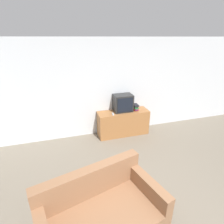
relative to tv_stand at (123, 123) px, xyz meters
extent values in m
cube|color=silver|center=(-0.51, 0.28, 0.95)|extent=(9.00, 0.06, 2.60)
cube|color=#9E6638|center=(0.00, 0.00, 0.00)|extent=(1.42, 0.45, 0.70)
cube|color=black|center=(0.00, 0.05, 0.58)|extent=(0.51, 0.35, 0.47)
cube|color=black|center=(0.00, -0.13, 0.58)|extent=(0.43, 0.01, 0.39)
cube|color=#8C6042|center=(-1.31, -2.23, 0.33)|extent=(1.60, 0.55, 0.46)
cube|color=#8C6042|center=(-0.50, -2.42, 0.00)|extent=(0.36, 0.93, 0.70)
cube|color=#B72D28|center=(0.37, 0.01, 0.37)|extent=(0.14, 0.15, 0.03)
cube|color=#7A3884|center=(0.36, 0.00, 0.39)|extent=(0.12, 0.21, 0.02)
cube|color=#B72D28|center=(0.36, 0.00, 0.41)|extent=(0.14, 0.21, 0.02)
cube|color=#2D753D|center=(0.35, 0.00, 0.43)|extent=(0.13, 0.22, 0.02)
cube|color=#2D753D|center=(0.35, 0.01, 0.45)|extent=(0.12, 0.17, 0.03)
cube|color=black|center=(0.35, 0.00, 0.48)|extent=(0.13, 0.19, 0.02)
cube|color=black|center=(0.36, 0.02, 0.50)|extent=(0.14, 0.21, 0.02)
cube|color=#B7B7B7|center=(-0.33, -0.11, 0.36)|extent=(0.07, 0.15, 0.02)
camera|label=1|loc=(-1.55, -4.15, 2.24)|focal=28.00mm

